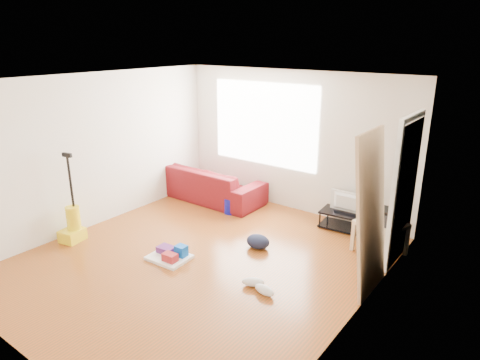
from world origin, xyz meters
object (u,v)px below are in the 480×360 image
Objects in this scene: cleaning_tray at (171,255)px; vacuum at (73,225)px; tv_stand at (344,220)px; backpack at (258,247)px; sofa at (210,198)px; side_table at (381,227)px; bucket at (232,212)px.

cleaning_tray is 0.42× the size of vacuum.
tv_stand is at bearing 31.66° from vacuum.
backpack is 0.26× the size of vacuum.
tv_stand is 2.91m from cleaning_tray.
sofa reaches higher than backpack.
cleaning_tray is at bearing 117.51° from sofa.
vacuum is (-3.95, -2.45, -0.15)m from side_table.
vacuum is at bearing -146.14° from backpack.
sofa reaches higher than cleaning_tray.
cleaning_tray is 1.59× the size of backpack.
vacuum reaches higher than cleaning_tray.
side_table is (3.45, -0.21, 0.40)m from sofa.
vacuum reaches higher than bucket.
vacuum is at bearing -148.24° from side_table.
vacuum is at bearing -142.37° from tv_stand.
tv_stand is 2.00m from bucket.
vacuum is at bearing 79.24° from sofa.
cleaning_tray is at bearing -79.29° from bucket.
side_table is 1.28× the size of cleaning_tray.
side_table is 2.64× the size of bucket.
bucket is at bearing 146.06° from backpack.
sofa is at bearing 68.45° from vacuum.
side_table is at bearing 34.16° from backpack.
backpack is at bearing 149.33° from sofa.
side_table is 3.06m from cleaning_tray.
sofa is 2.25m from backpack.
bucket is 1.91m from cleaning_tray.
bucket is at bearing -168.11° from tv_stand.
backpack is at bearing 20.85° from vacuum.
tv_stand is at bearing 57.59° from cleaning_tray.
vacuum is (-1.64, -0.47, 0.20)m from cleaning_tray.
bucket is at bearing 50.53° from vacuum.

